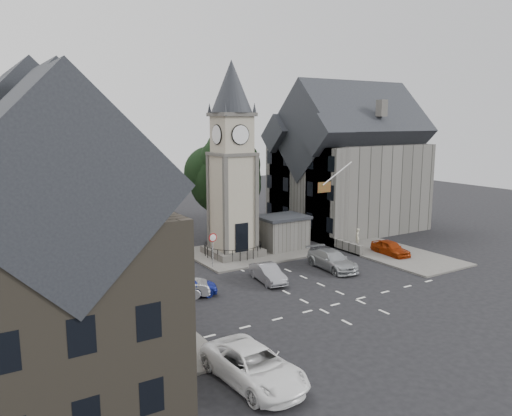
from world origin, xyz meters
TOP-DOWN VIEW (x-y plane):
  - ground at (0.00, 0.00)m, footprint 120.00×120.00m
  - pavement_west at (-12.50, 6.00)m, footprint 6.00×30.00m
  - pavement_east at (12.00, 8.00)m, footprint 6.00×26.00m
  - central_island at (1.50, 8.00)m, footprint 10.00×8.00m
  - road_markings at (0.00, -5.50)m, footprint 20.00×8.00m
  - clock_tower at (0.00, 7.99)m, footprint 4.86×4.86m
  - stone_shelter at (4.80, 7.50)m, footprint 4.30×3.30m
  - town_tree at (2.00, 13.00)m, footprint 7.20×7.20m
  - warning_sign_post at (-3.20, 5.43)m, footprint 0.70×0.19m
  - terrace_pink at (-15.50, 16.00)m, footprint 8.10×7.60m
  - terrace_cream at (-15.50, 8.00)m, footprint 8.10×7.60m
  - terrace_tudor at (-15.50, 0.00)m, footprint 8.10×7.60m
  - building_sw_stone at (-17.00, -9.00)m, footprint 8.60×7.60m
  - backdrop_west at (-12.00, 28.00)m, footprint 20.00×10.00m
  - east_building at (15.59, 11.00)m, footprint 14.40×11.40m
  - east_boundary_wall at (9.20, 10.00)m, footprint 0.40×16.00m
  - flagpole at (8.00, 4.00)m, footprint 3.68×0.10m
  - car_west_blue at (-7.59, 0.72)m, footprint 4.32×2.29m
  - car_west_silver at (-8.22, 1.11)m, footprint 4.80×3.18m
  - car_west_grey at (-11.50, 4.51)m, footprint 5.71×2.66m
  - car_island_silver at (-1.33, 0.50)m, footprint 1.85×4.04m
  - car_island_east at (4.65, 0.50)m, footprint 2.36×5.11m
  - car_east_red at (11.50, 0.91)m, footprint 1.81×3.92m
  - van_sw_white at (-9.50, -10.84)m, footprint 3.00×5.84m
  - pedestrian at (11.50, 5.00)m, footprint 0.69×0.67m

SIDE VIEW (x-z plane):
  - ground at x=0.00m, z-range 0.00..0.00m
  - road_markings at x=0.00m, z-range 0.00..0.01m
  - pavement_west at x=-12.50m, z-range 0.00..0.14m
  - pavement_east at x=12.00m, z-range 0.00..0.14m
  - central_island at x=1.50m, z-range 0.00..0.16m
  - east_boundary_wall at x=9.20m, z-range 0.00..0.90m
  - car_island_silver at x=-1.33m, z-range 0.00..1.28m
  - car_east_red at x=11.50m, z-range 0.00..1.30m
  - car_west_blue at x=-7.59m, z-range 0.00..1.40m
  - car_island_east at x=4.65m, z-range 0.00..1.45m
  - car_west_silver at x=-8.22m, z-range 0.00..1.50m
  - van_sw_white at x=-9.50m, z-range 0.00..1.58m
  - car_west_grey at x=-11.50m, z-range 0.00..1.58m
  - pedestrian at x=11.50m, z-range 0.00..1.60m
  - stone_shelter at x=4.80m, z-range 0.01..3.09m
  - warning_sign_post at x=-3.20m, z-range 0.60..3.45m
  - backdrop_west at x=-12.00m, z-range 0.00..8.00m
  - building_sw_stone at x=-17.00m, z-range 0.15..10.55m
  - terrace_tudor at x=-15.50m, z-range 0.19..12.19m
  - east_building at x=15.59m, z-range -0.04..12.56m
  - terrace_pink at x=-15.50m, z-range 0.18..12.98m
  - terrace_cream at x=-15.50m, z-range 0.18..12.98m
  - town_tree at x=2.00m, z-range 1.57..12.37m
  - flagpole at x=8.00m, z-range 5.63..8.37m
  - clock_tower at x=0.00m, z-range 0.00..16.25m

